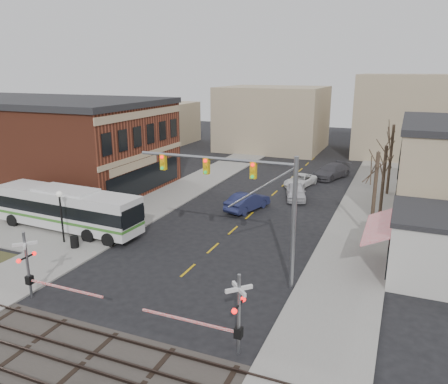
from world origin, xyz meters
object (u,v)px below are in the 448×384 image
Objects in this scene: rr_crossing_west at (33,267)px; trash_bin at (75,242)px; transit_bus at (67,208)px; rr_crossing_east at (230,314)px; traffic_signal_mast at (249,190)px; car_c at (300,180)px; pedestrian_near at (94,230)px; pedestrian_far at (101,214)px; car_b at (247,201)px; car_d at (331,171)px; car_a at (296,192)px; street_lamp at (60,206)px.

rr_crossing_west is 7.37m from trash_bin.
transit_bus is 20.41m from rr_crossing_east.
traffic_signal_mast is 24.13m from car_c.
rr_crossing_east reaches higher than pedestrian_near.
pedestrian_near is (-10.72, -22.03, 0.23)m from car_c.
pedestrian_far is (1.73, 1.88, -0.80)m from transit_bus.
car_b is 0.86× the size of car_d.
car_d is (10.71, 35.62, -1.11)m from rr_crossing_west.
transit_bus reaches higher than car_b.
traffic_signal_mast is at bearing 126.27° from car_b.
pedestrian_near is at bearing -100.58° from pedestrian_far.
rr_crossing_east is at bearing -1.17° from rr_crossing_west.
rr_crossing_east reaches higher than transit_bus.
pedestrian_far is (-13.17, -13.91, 0.30)m from car_a.
traffic_signal_mast is 15.87m from pedestrian_far.
trash_bin is at bearing -43.21° from transit_bus.
transit_bus is at bearing 151.71° from rr_crossing_east.
pedestrian_near is at bearing 78.26° from trash_bin.
car_c is 22.78m from pedestrian_far.
car_d is (0.46, 28.69, -4.89)m from traffic_signal_mast.
rr_crossing_west is 37.21m from car_d.
street_lamp is 2.07× the size of pedestrian_far.
street_lamp is at bearing 161.54° from trash_bin.
traffic_signal_mast reaches higher than car_b.
trash_bin is (-2.98, 6.58, -1.43)m from rr_crossing_west.
pedestrian_far is (-9.85, -8.71, 0.24)m from car_b.
traffic_signal_mast is 19.00m from car_a.
rr_crossing_east is 17.97m from street_lamp.
pedestrian_near is (3.40, -1.04, -0.98)m from transit_bus.
transit_bus is 15.73m from car_b.
pedestrian_far reaches higher than pedestrian_near.
transit_bus is 3.05m from street_lamp.
pedestrian_far is at bearing -149.19° from car_a.
pedestrian_near is at bearing 35.98° from street_lamp.
car_d is at bearing -91.57° from car_b.
rr_crossing_west is (6.01, -9.43, 0.09)m from transit_bus.
car_a is 5.26m from car_c.
transit_bus is at bearing -149.10° from car_a.
car_a is 6.17m from car_b.
transit_bus is 2.71× the size of car_c.
trash_bin is (-13.23, -0.34, -5.21)m from traffic_signal_mast.
traffic_signal_mast is 14.74m from car_b.
transit_bus is 3.29× the size of street_lamp.
street_lamp reaches higher than car_a.
trash_bin is 32.10m from car_d.
car_d is (2.59, 5.20, 0.19)m from car_c.
pedestrian_near reaches higher than trash_bin.
traffic_signal_mast is at bearing -71.67° from car_c.
car_d is (-1.25, 35.86, -1.11)m from rr_crossing_east.
pedestrian_near is (0.38, 1.80, 0.36)m from trash_bin.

